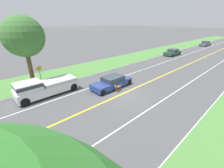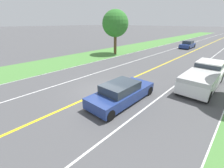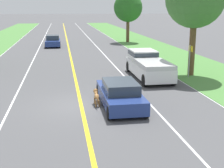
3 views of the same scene
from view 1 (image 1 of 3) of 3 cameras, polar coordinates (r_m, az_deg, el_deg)
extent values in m
plane|color=#4C4C4F|center=(15.29, 4.02, -3.77)|extent=(400.00, 400.00, 0.00)
cube|color=yellow|center=(15.29, 4.02, -3.76)|extent=(0.18, 160.00, 0.01)
cube|color=white|center=(20.29, -10.61, 2.74)|extent=(0.14, 160.00, 0.01)
cube|color=white|center=(12.41, 29.15, -13.87)|extent=(0.14, 160.00, 0.01)
cube|color=white|center=(17.62, -4.33, -0.05)|extent=(0.10, 160.00, 0.01)
cube|color=white|center=(13.48, 15.08, -8.49)|extent=(0.10, 160.00, 0.01)
cube|color=#4C843D|center=(22.75, -14.79, 4.60)|extent=(6.00, 160.00, 0.03)
cube|color=navy|center=(16.52, -0.16, 0.19)|extent=(1.81, 4.74, 0.62)
cube|color=#2D3842|center=(16.44, 0.33, 2.16)|extent=(1.56, 2.28, 0.50)
cylinder|color=black|center=(16.02, -7.34, -1.44)|extent=(0.22, 0.60, 0.60)
cylinder|color=black|center=(18.42, 2.60, 2.02)|extent=(0.22, 0.60, 0.60)
cylinder|color=black|center=(14.84, -3.58, -3.33)|extent=(0.22, 0.60, 0.60)
cylinder|color=black|center=(17.40, 6.46, 0.62)|extent=(0.22, 0.60, 0.60)
ellipsoid|color=olive|center=(15.70, 2.44, -1.07)|extent=(0.24, 0.70, 0.26)
cylinder|color=olive|center=(15.71, 1.59, -2.26)|extent=(0.08, 0.08, 0.35)
cylinder|color=olive|center=(16.03, 2.82, -1.74)|extent=(0.08, 0.08, 0.35)
cylinder|color=olive|center=(15.61, 2.01, -2.43)|extent=(0.08, 0.08, 0.35)
cylinder|color=olive|center=(15.94, 3.23, -1.91)|extent=(0.08, 0.08, 0.35)
cylinder|color=olive|center=(15.46, 1.68, -1.03)|extent=(0.15, 0.19, 0.19)
sphere|color=olive|center=(15.35, 1.36, -0.93)|extent=(0.24, 0.24, 0.24)
ellipsoid|color=#331E14|center=(15.25, 0.93, -1.16)|extent=(0.11, 0.11, 0.09)
cone|color=brown|center=(15.36, 1.22, -0.54)|extent=(0.08, 0.08, 0.11)
cone|color=brown|center=(15.28, 1.57, -0.68)|extent=(0.08, 0.08, 0.11)
cylinder|color=olive|center=(15.99, 3.58, -0.48)|extent=(0.06, 0.26, 0.26)
cube|color=silver|center=(16.23, -23.30, -1.57)|extent=(2.02, 5.79, 0.81)
cube|color=silver|center=(15.56, -29.42, -0.73)|extent=(1.77, 2.19, 0.69)
cube|color=#2D3842|center=(15.52, -29.49, -0.38)|extent=(1.79, 2.21, 0.30)
cube|color=beige|center=(16.43, -19.69, 1.34)|extent=(1.98, 3.29, 0.28)
cylinder|color=black|center=(16.66, -31.80, -3.59)|extent=(0.22, 0.78, 0.78)
cylinder|color=black|center=(17.92, -17.33, 0.66)|extent=(0.22, 0.78, 0.78)
cylinder|color=black|center=(15.00, -30.18, -5.97)|extent=(0.22, 0.78, 0.78)
cylinder|color=black|center=(16.39, -14.40, -1.09)|extent=(0.22, 0.78, 0.78)
cube|color=#1E472D|center=(35.51, 21.95, 10.90)|extent=(1.89, 4.32, 0.64)
cube|color=#2D3842|center=(35.56, 22.21, 11.84)|extent=(1.63, 2.07, 0.54)
cylinder|color=black|center=(34.36, 19.30, 10.60)|extent=(0.22, 0.62, 0.62)
cylinder|color=black|center=(37.47, 21.92, 11.17)|extent=(0.22, 0.62, 0.62)
cylinder|color=black|center=(33.62, 21.88, 10.00)|extent=(0.22, 0.62, 0.62)
cylinder|color=black|center=(36.79, 24.33, 10.61)|extent=(0.22, 0.62, 0.62)
cube|color=#51565B|center=(54.41, 31.93, 12.77)|extent=(1.84, 4.75, 0.61)
cube|color=#2D3842|center=(54.53, 32.12, 13.38)|extent=(1.59, 2.28, 0.56)
cylinder|color=black|center=(52.78, 30.40, 12.68)|extent=(0.22, 0.62, 0.62)
cylinder|color=black|center=(56.54, 31.67, 12.91)|extent=(0.22, 0.62, 0.62)
cylinder|color=black|center=(52.33, 32.14, 12.27)|extent=(0.22, 0.62, 0.62)
cylinder|color=black|center=(56.12, 33.30, 12.52)|extent=(0.22, 0.62, 0.62)
cylinder|color=brown|center=(18.67, -28.59, 5.13)|extent=(0.44, 0.44, 4.08)
sphere|color=#3D7033|center=(18.10, -30.65, 15.31)|extent=(4.10, 4.10, 4.10)
cylinder|color=gray|center=(18.67, -25.58, 2.78)|extent=(0.08, 0.08, 2.29)
cube|color=yellow|center=(18.47, -26.10, 5.42)|extent=(0.03, 0.64, 0.40)
camera|label=2|loc=(23.72, 3.11, 17.51)|focal=24.00mm
camera|label=3|loc=(26.65, 29.60, 15.75)|focal=50.00mm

